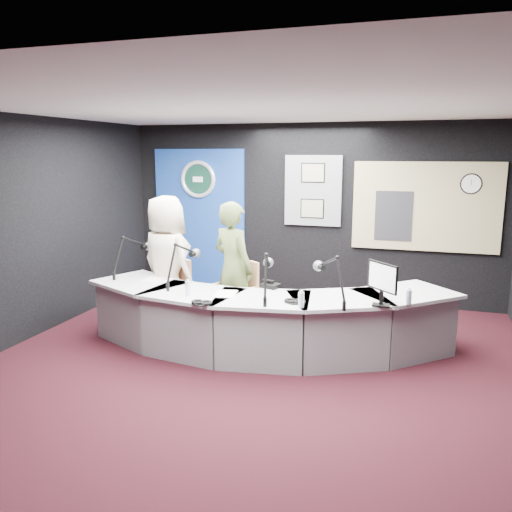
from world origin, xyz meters
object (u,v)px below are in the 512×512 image
(person_woman, at_px, (233,269))
(armchair_right, at_px, (233,300))
(person_man, at_px, (167,264))
(broadcast_desk, at_px, (262,320))
(armchair_left, at_px, (168,297))

(person_woman, bearing_deg, armchair_right, -0.00)
(armchair_right, distance_m, person_man, 1.00)
(broadcast_desk, bearing_deg, person_woman, 139.05)
(armchair_right, height_order, person_man, person_man)
(armchair_left, distance_m, armchair_right, 0.90)
(armchair_right, relative_size, person_man, 0.51)
(broadcast_desk, bearing_deg, armchair_left, 166.23)
(armchair_left, bearing_deg, armchair_right, 46.42)
(broadcast_desk, relative_size, person_man, 2.50)
(person_man, bearing_deg, armchair_right, -148.69)
(broadcast_desk, distance_m, armchair_left, 1.46)
(broadcast_desk, bearing_deg, armchair_right, 139.05)
(armchair_right, height_order, person_woman, person_woman)
(person_man, height_order, person_woman, person_man)
(broadcast_desk, xyz_separation_m, armchair_left, (-1.41, 0.35, 0.07))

